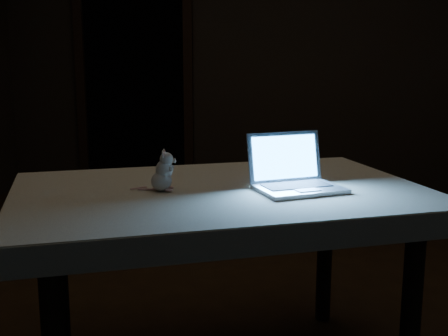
# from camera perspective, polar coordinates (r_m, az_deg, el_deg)

# --- Properties ---
(floor) EXTENTS (5.00, 5.00, 0.00)m
(floor) POSITION_cam_1_polar(r_m,az_deg,el_deg) (2.74, 0.94, -14.43)
(floor) COLOR black
(floor) RESTS_ON ground
(back_wall) EXTENTS (4.50, 0.04, 2.60)m
(back_wall) POSITION_cam_1_polar(r_m,az_deg,el_deg) (4.98, 3.47, 12.32)
(back_wall) COLOR black
(back_wall) RESTS_ON ground
(doorway) EXTENTS (1.06, 0.36, 2.13)m
(doorway) POSITION_cam_1_polar(r_m,az_deg,el_deg) (5.14, -9.08, 9.54)
(doorway) COLOR black
(doorway) RESTS_ON back_wall
(table) EXTENTS (1.57, 1.29, 0.72)m
(table) POSITION_cam_1_polar(r_m,az_deg,el_deg) (2.10, -0.35, -11.85)
(table) COLOR black
(table) RESTS_ON floor
(tablecloth) EXTENTS (1.69, 1.44, 0.08)m
(tablecloth) POSITION_cam_1_polar(r_m,az_deg,el_deg) (1.96, -1.02, -3.54)
(tablecloth) COLOR beige
(tablecloth) RESTS_ON table
(laptop) EXTENTS (0.37, 0.35, 0.19)m
(laptop) POSITION_cam_1_polar(r_m,az_deg,el_deg) (1.94, 7.77, 0.45)
(laptop) COLOR #A4A3A7
(laptop) RESTS_ON tablecloth
(plush_mouse) EXTENTS (0.15, 0.15, 0.14)m
(plush_mouse) POSITION_cam_1_polar(r_m,az_deg,el_deg) (1.95, -6.40, -0.26)
(plush_mouse) COLOR silver
(plush_mouse) RESTS_ON tablecloth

